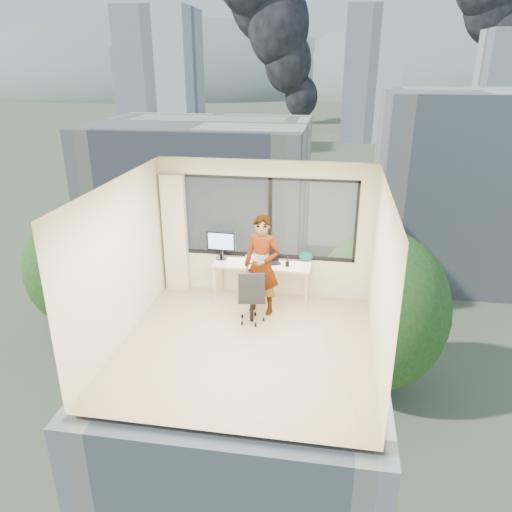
% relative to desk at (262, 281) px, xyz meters
% --- Properties ---
extents(floor, '(4.00, 4.00, 0.01)m').
position_rel_desk_xyz_m(floor, '(0.00, -1.66, -0.38)').
color(floor, tan).
rests_on(floor, ground).
extents(ceiling, '(4.00, 4.00, 0.01)m').
position_rel_desk_xyz_m(ceiling, '(0.00, -1.66, 2.23)').
color(ceiling, white).
rests_on(ceiling, ground).
extents(wall_front, '(4.00, 0.01, 2.60)m').
position_rel_desk_xyz_m(wall_front, '(0.00, -3.66, 0.93)').
color(wall_front, beige).
rests_on(wall_front, ground).
extents(wall_left, '(0.01, 4.00, 2.60)m').
position_rel_desk_xyz_m(wall_left, '(-2.00, -1.66, 0.93)').
color(wall_left, beige).
rests_on(wall_left, ground).
extents(wall_right, '(0.01, 4.00, 2.60)m').
position_rel_desk_xyz_m(wall_right, '(2.00, -1.66, 0.93)').
color(wall_right, beige).
rests_on(wall_right, ground).
extents(window_wall, '(3.30, 0.16, 1.55)m').
position_rel_desk_xyz_m(window_wall, '(0.05, 0.34, 1.15)').
color(window_wall, black).
rests_on(window_wall, ground).
extents(curtain, '(0.45, 0.14, 2.30)m').
position_rel_desk_xyz_m(curtain, '(-1.72, 0.22, 0.77)').
color(curtain, '#F4E5BF').
rests_on(curtain, floor).
extents(desk, '(1.80, 0.60, 0.75)m').
position_rel_desk_xyz_m(desk, '(0.00, 0.00, 0.00)').
color(desk, beige).
rests_on(desk, floor).
extents(chair, '(0.60, 0.60, 1.02)m').
position_rel_desk_xyz_m(chair, '(-0.04, -0.86, 0.14)').
color(chair, black).
rests_on(chair, floor).
extents(person, '(0.73, 0.56, 1.80)m').
position_rel_desk_xyz_m(person, '(0.07, -0.47, 0.53)').
color(person, '#2D2D33').
rests_on(person, floor).
extents(monitor, '(0.55, 0.13, 0.54)m').
position_rel_desk_xyz_m(monitor, '(-0.79, 0.10, 0.65)').
color(monitor, black).
rests_on(monitor, desk).
extents(game_console, '(0.29, 0.25, 0.07)m').
position_rel_desk_xyz_m(game_console, '(-0.18, 0.20, 0.41)').
color(game_console, white).
rests_on(game_console, desk).
extents(laptop, '(0.43, 0.44, 0.21)m').
position_rel_desk_xyz_m(laptop, '(0.17, 0.02, 0.48)').
color(laptop, black).
rests_on(laptop, desk).
extents(cellphone, '(0.12, 0.08, 0.01)m').
position_rel_desk_xyz_m(cellphone, '(-0.23, -0.08, 0.38)').
color(cellphone, black).
rests_on(cellphone, desk).
extents(pen_cup, '(0.10, 0.10, 0.10)m').
position_rel_desk_xyz_m(pen_cup, '(0.48, -0.08, 0.42)').
color(pen_cup, black).
rests_on(pen_cup, desk).
extents(handbag, '(0.28, 0.17, 0.20)m').
position_rel_desk_xyz_m(handbag, '(0.80, 0.23, 0.48)').
color(handbag, '#0B4343').
rests_on(handbag, desk).
extents(exterior_ground, '(400.00, 400.00, 0.04)m').
position_rel_desk_xyz_m(exterior_ground, '(0.00, 118.34, -14.38)').
color(exterior_ground, '#515B3D').
rests_on(exterior_ground, ground).
extents(near_bldg_a, '(16.00, 12.00, 14.00)m').
position_rel_desk_xyz_m(near_bldg_a, '(-9.00, 28.34, -7.38)').
color(near_bldg_a, beige).
rests_on(near_bldg_a, exterior_ground).
extents(near_bldg_b, '(14.00, 13.00, 16.00)m').
position_rel_desk_xyz_m(near_bldg_b, '(12.00, 36.34, -6.38)').
color(near_bldg_b, silver).
rests_on(near_bldg_b, exterior_ground).
extents(far_tower_a, '(14.00, 14.00, 28.00)m').
position_rel_desk_xyz_m(far_tower_a, '(-35.00, 93.34, -0.38)').
color(far_tower_a, silver).
rests_on(far_tower_a, exterior_ground).
extents(far_tower_b, '(13.00, 13.00, 30.00)m').
position_rel_desk_xyz_m(far_tower_b, '(8.00, 118.34, 0.62)').
color(far_tower_b, silver).
rests_on(far_tower_b, exterior_ground).
extents(far_tower_c, '(15.00, 15.00, 26.00)m').
position_rel_desk_xyz_m(far_tower_c, '(45.00, 138.34, -1.38)').
color(far_tower_c, silver).
rests_on(far_tower_c, exterior_ground).
extents(far_tower_d, '(16.00, 14.00, 22.00)m').
position_rel_desk_xyz_m(far_tower_d, '(-60.00, 148.34, -3.38)').
color(far_tower_d, silver).
rests_on(far_tower_d, exterior_ground).
extents(hill_a, '(288.00, 216.00, 90.00)m').
position_rel_desk_xyz_m(hill_a, '(-120.00, 318.34, -14.38)').
color(hill_a, slate).
rests_on(hill_a, exterior_ground).
extents(hill_b, '(300.00, 220.00, 96.00)m').
position_rel_desk_xyz_m(hill_b, '(100.00, 318.34, -14.38)').
color(hill_b, slate).
rests_on(hill_b, exterior_ground).
extents(tree_a, '(7.00, 7.00, 8.00)m').
position_rel_desk_xyz_m(tree_a, '(-16.00, 20.34, -10.38)').
color(tree_a, '#224A18').
rests_on(tree_a, exterior_ground).
extents(tree_b, '(7.60, 7.60, 9.00)m').
position_rel_desk_xyz_m(tree_b, '(4.00, 16.34, -9.88)').
color(tree_b, '#224A18').
rests_on(tree_b, exterior_ground).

